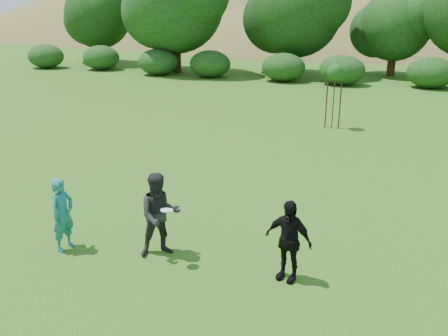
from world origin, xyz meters
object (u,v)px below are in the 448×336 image
object	(u,v)px
sapling	(335,74)
player_grey	(160,215)
player_black	(288,240)
player_teal	(63,214)

from	to	relation	value
sapling	player_grey	bearing A→B (deg)	-97.56
player_grey	sapling	world-z (taller)	sapling
player_black	sapling	bearing A→B (deg)	108.21
player_grey	sapling	distance (m)	13.39
player_grey	player_black	xyz separation A→B (m)	(2.91, -0.03, -0.09)
player_teal	player_grey	world-z (taller)	player_grey
player_teal	sapling	bearing A→B (deg)	-10.60
player_teal	player_black	distance (m)	5.12
player_teal	player_black	bearing A→B (deg)	-78.90
player_grey	player_teal	bearing A→B (deg)	156.58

